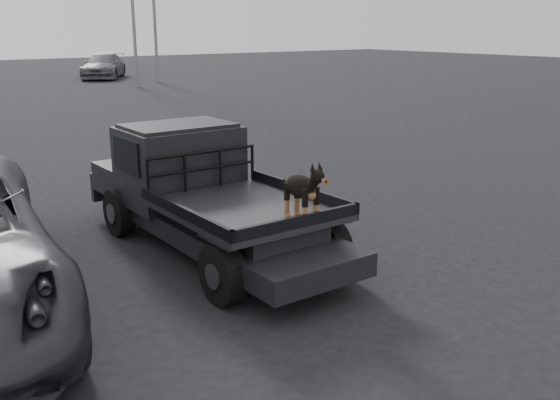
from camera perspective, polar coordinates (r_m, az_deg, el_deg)
ground at (r=8.14m, az=-3.50°, el=-8.07°), size 120.00×120.00×0.00m
flatbed_ute at (r=9.35m, az=-6.31°, el=-1.93°), size 2.00×5.40×0.92m
ute_cab at (r=9.94m, az=-9.22°, el=4.38°), size 1.72×1.30×0.88m
headache_rack at (r=9.32m, az=-7.06°, el=2.69°), size 1.80×0.08×0.55m
dog at (r=7.72m, az=2.00°, el=0.79°), size 0.32×0.60×0.74m
distant_car_b at (r=42.05m, az=-15.83°, el=11.70°), size 4.62×5.65×1.54m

